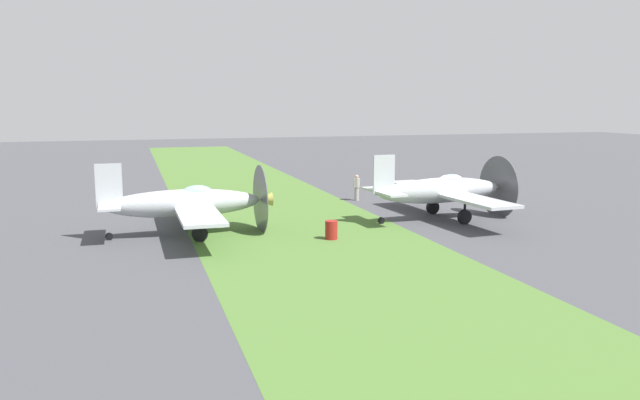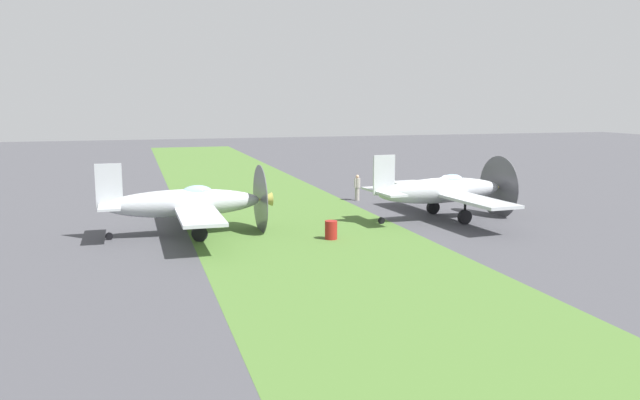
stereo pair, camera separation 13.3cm
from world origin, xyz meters
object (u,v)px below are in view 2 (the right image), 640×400
airplane_wingman (187,203)px  fuel_drum (331,230)px  ground_crew_chief (357,187)px  airplane_lead (443,190)px

airplane_wingman → fuel_drum: (2.94, 6.54, -1.16)m
ground_crew_chief → fuel_drum: 12.13m
airplane_wingman → fuel_drum: size_ratio=11.92×
fuel_drum → airplane_lead: bearing=112.5°
airplane_wingman → ground_crew_chief: (-7.97, 11.85, -0.70)m
airplane_lead → ground_crew_chief: bearing=-167.7°
ground_crew_chief → fuel_drum: (10.90, -5.31, -0.46)m
airplane_wingman → ground_crew_chief: 14.30m
airplane_lead → ground_crew_chief: size_ratio=6.37×
ground_crew_chief → fuel_drum: ground_crew_chief is taller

